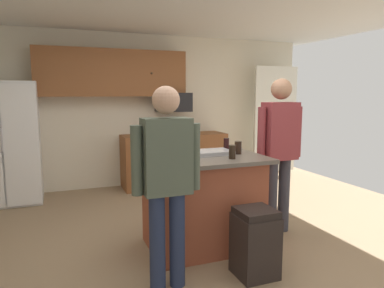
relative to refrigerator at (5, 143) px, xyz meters
The scene contains 17 objects.
floor 3.23m from the refrigerator, 49.98° to the right, with size 7.04×7.04×0.00m, color #937A5B.
back_wall 2.08m from the refrigerator, 11.81° to the left, with size 6.40×0.10×2.60m, color beige.
french_door_window_panel 4.61m from the refrigerator, ahead, with size 0.90×0.06×2.00m, color white.
cabinet_run_upper 1.92m from the refrigerator, ahead, with size 2.40×0.38×0.75m.
cabinet_run_lower 2.64m from the refrigerator, ahead, with size 1.80×0.63×0.90m.
refrigerator is the anchor object (origin of this frame).
microwave_over_range 2.66m from the refrigerator, ahead, with size 0.56×0.40×0.32m, color black.
kitchen_island 3.21m from the refrigerator, 49.27° to the right, with size 1.24×0.92×0.96m.
person_guest_left 3.86m from the refrigerator, 37.79° to the right, with size 0.57×0.23×1.77m.
person_guest_right 3.41m from the refrigerator, 63.97° to the right, with size 0.57×0.22×1.66m.
tumbler_amber 2.84m from the refrigerator, 54.11° to the right, with size 0.07×0.07×0.16m.
glass_short_whisky 3.48m from the refrigerator, 44.32° to the right, with size 0.07×0.07×0.13m.
glass_dark_ale 3.51m from the refrigerator, 49.14° to the right, with size 0.07×0.07×0.14m.
glass_pilsner 2.85m from the refrigerator, 48.58° to the right, with size 0.06×0.06×0.14m.
glass_stout_tall 3.29m from the refrigerator, 41.13° to the right, with size 0.06×0.06×0.14m.
serving_tray 3.22m from the refrigerator, 46.83° to the right, with size 0.44×0.30×0.04m.
trash_bin 3.93m from the refrigerator, 54.26° to the right, with size 0.34×0.34×0.61m.
Camera 1 is at (-1.31, -3.35, 1.61)m, focal length 33.29 mm.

